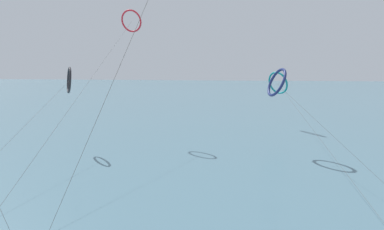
# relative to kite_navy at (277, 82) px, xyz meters

# --- Properties ---
(sea_water) EXTENTS (400.00, 200.00, 0.08)m
(sea_water) POSITION_rel_kite_navy_xyz_m (-11.07, 67.74, -10.67)
(sea_water) COLOR slate
(sea_water) RESTS_ON ground
(kite_navy) EXTENTS (10.73, 27.70, 12.90)m
(kite_navy) POSITION_rel_kite_navy_xyz_m (0.00, 0.00, 0.00)
(kite_navy) COLOR navy
(kite_navy) RESTS_ON ground
(kite_charcoal) EXTENTS (3.02, 33.03, 13.01)m
(kite_charcoal) POSITION_rel_kite_navy_xyz_m (-31.60, -0.87, 0.21)
(kite_charcoal) COLOR black
(kite_charcoal) RESTS_ON ground
(kite_teal) EXTENTS (4.44, 48.56, 11.78)m
(kite_teal) POSITION_rel_kite_navy_xyz_m (3.49, 17.37, -1.32)
(kite_teal) COLOR teal
(kite_teal) RESTS_ON ground
(kite_crimson) EXTENTS (4.18, 41.23, 22.76)m
(kite_crimson) POSITION_rel_kite_navy_xyz_m (-24.21, 8.67, 10.04)
(kite_crimson) COLOR red
(kite_crimson) RESTS_ON ground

